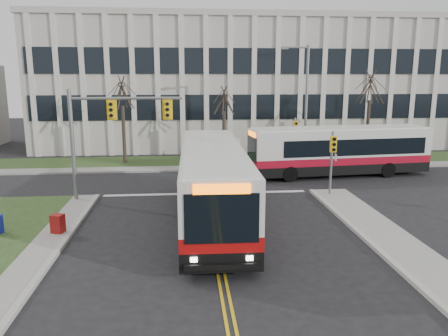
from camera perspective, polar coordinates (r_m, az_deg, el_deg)
ground at (r=18.36m, az=-1.11°, el=-10.03°), size 120.00×120.00×0.00m
sidewalk_cross at (r=33.48m, az=5.58°, el=0.10°), size 44.00×1.60×0.14m
building_lawn at (r=36.18m, az=4.76°, el=0.98°), size 44.00×5.00×0.12m
office_building at (r=47.41m, az=2.36°, el=10.79°), size 40.00×16.00×12.00m
mast_arm_signal at (r=24.70m, az=-15.55°, el=5.40°), size 6.11×0.38×6.20m
signal_pole_near at (r=25.70m, az=13.96°, el=1.76°), size 0.34×0.39×3.80m
signal_pole_far at (r=33.75m, az=9.28°, el=4.29°), size 0.34×0.39×3.80m
streetlight at (r=34.50m, az=10.45°, el=8.90°), size 2.15×0.25×9.20m
directory_sign at (r=35.16m, az=0.91°, el=2.54°), size 1.50×0.12×2.00m
tree_left at (r=35.35m, az=-13.18°, el=9.37°), size 1.80×1.80×7.70m
tree_mid at (r=35.40m, az=-0.01°, el=8.66°), size 1.80×1.80×6.82m
tree_right at (r=38.17m, az=18.55°, el=9.82°), size 1.80×1.80×8.25m
bus_main at (r=20.93m, az=-1.51°, el=-2.19°), size 3.11×13.31×3.53m
bus_cross at (r=31.62m, az=14.74°, el=2.03°), size 12.75×3.96×3.34m
newspaper_box_red at (r=20.59m, az=-20.87°, el=-6.97°), size 0.62×0.58×0.95m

